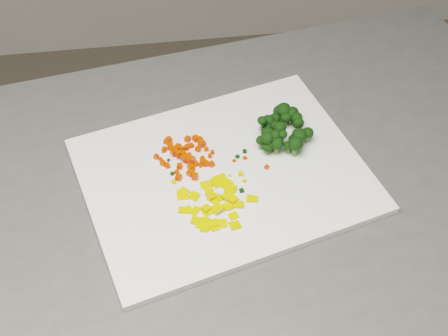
{
  "coord_description": "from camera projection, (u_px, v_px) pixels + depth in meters",
  "views": [
    {
      "loc": [
        -0.16,
        -0.13,
        1.6
      ],
      "look_at": [
        -0.08,
        0.46,
        0.92
      ],
      "focal_mm": 50.0,
      "sensor_mm": 36.0,
      "label": 1
    }
  ],
  "objects": [
    {
      "name": "carrot_pile",
      "position": [
        183.0,
        153.0,
        0.92
      ],
      "size": [
        0.09,
        0.09,
        0.02
      ],
      "primitive_type": null,
      "color": "#EE2B02",
      "rests_on": "cutting_board"
    },
    {
      "name": "broccoli_floret_12",
      "position": [
        277.0,
        146.0,
        0.93
      ],
      "size": [
        0.03,
        0.03,
        0.03
      ],
      "primitive_type": null,
      "color": "black",
      "rests_on": "broccoli_pile"
    },
    {
      "name": "pepper_chunk_27",
      "position": [
        233.0,
        216.0,
        0.86
      ],
      "size": [
        0.02,
        0.01,
        0.0
      ],
      "primitive_type": "cube",
      "rotation": [
        -0.12,
        -0.02,
        1.93
      ],
      "color": "yellow",
      "rests_on": "pepper_pile"
    },
    {
      "name": "pepper_chunk_15",
      "position": [
        230.0,
        188.0,
        0.89
      ],
      "size": [
        0.02,
        0.02,
        0.01
      ],
      "primitive_type": "cube",
      "rotation": [
        0.15,
        0.12,
        0.32
      ],
      "color": "yellow",
      "rests_on": "pepper_pile"
    },
    {
      "name": "pepper_chunk_38",
      "position": [
        230.0,
        192.0,
        0.89
      ],
      "size": [
        0.02,
        0.02,
        0.01
      ],
      "primitive_type": "cube",
      "rotation": [
        -0.04,
        0.13,
        0.58
      ],
      "color": "yellow",
      "rests_on": "pepper_pile"
    },
    {
      "name": "carrot_cube_3",
      "position": [
        169.0,
        140.0,
        0.95
      ],
      "size": [
        0.01,
        0.01,
        0.01
      ],
      "primitive_type": "cube",
      "rotation": [
        0.0,
        0.0,
        0.39
      ],
      "color": "#EE2B02",
      "rests_on": "carrot_pile"
    },
    {
      "name": "pepper_chunk_19",
      "position": [
        194.0,
        196.0,
        0.88
      ],
      "size": [
        0.02,
        0.02,
        0.01
      ],
      "primitive_type": "cube",
      "rotation": [
        -0.07,
        0.14,
        2.45
      ],
      "color": "yellow",
      "rests_on": "pepper_pile"
    },
    {
      "name": "broccoli_floret_8",
      "position": [
        298.0,
        126.0,
        0.96
      ],
      "size": [
        0.02,
        0.02,
        0.03
      ],
      "primitive_type": null,
      "color": "black",
      "rests_on": "broccoli_pile"
    },
    {
      "name": "carrot_cube_22",
      "position": [
        202.0,
        143.0,
        0.94
      ],
      "size": [
        0.01,
        0.01,
        0.01
      ],
      "primitive_type": "cube",
      "rotation": [
        0.0,
        0.0,
        2.49
      ],
      "color": "#EE2B02",
      "rests_on": "carrot_pile"
    },
    {
      "name": "carrot_cube_0",
      "position": [
        163.0,
        163.0,
        0.92
      ],
      "size": [
        0.01,
        0.01,
        0.01
      ],
      "primitive_type": "cube",
      "rotation": [
        0.0,
        0.0,
        2.6
      ],
      "color": "#EE2B02",
      "rests_on": "carrot_pile"
    },
    {
      "name": "carrot_cube_13",
      "position": [
        164.0,
        164.0,
        0.92
      ],
      "size": [
        0.01,
        0.01,
        0.01
      ],
      "primitive_type": "cube",
      "rotation": [
        0.0,
        0.0,
        2.3
      ],
      "color": "#EE2B02",
      "rests_on": "carrot_pile"
    },
    {
      "name": "carrot_cube_29",
      "position": [
        184.0,
        158.0,
        0.92
      ],
      "size": [
        0.01,
        0.01,
        0.01
      ],
      "primitive_type": "cube",
      "rotation": [
        0.0,
        0.0,
        0.74
      ],
      "color": "#EE2B02",
      "rests_on": "carrot_pile"
    },
    {
      "name": "pepper_chunk_24",
      "position": [
        226.0,
        185.0,
        0.89
      ],
      "size": [
        0.02,
        0.02,
        0.0
      ],
      "primitive_type": "cube",
      "rotation": [
        -0.01,
        -0.0,
        2.52
      ],
      "color": "yellow",
      "rests_on": "pepper_pile"
    },
    {
      "name": "broccoli_floret_17",
      "position": [
        292.0,
        116.0,
        0.97
      ],
      "size": [
        0.03,
        0.03,
        0.03
      ],
      "primitive_type": null,
      "color": "black",
      "rests_on": "broccoli_pile"
    },
    {
      "name": "pepper_chunk_20",
      "position": [
        208.0,
        226.0,
        0.84
      ],
      "size": [
        0.02,
        0.02,
        0.01
      ],
      "primitive_type": "cube",
      "rotation": [
        -0.09,
        0.11,
        2.24
      ],
      "color": "yellow",
      "rests_on": "pepper_pile"
    },
    {
      "name": "stray_bit_7",
      "position": [
        235.0,
        188.0,
        0.89
      ],
      "size": [
        0.01,
        0.01,
        0.0
      ],
      "primitive_type": "cube",
      "rotation": [
        0.0,
        0.0,
        2.85
      ],
      "color": "yellow",
      "rests_on": "cutting_board"
    },
    {
      "name": "carrot_cube_33",
      "position": [
        198.0,
        149.0,
        0.94
      ],
      "size": [
        0.01,
        0.01,
        0.01
      ],
      "primitive_type": "cube",
      "rotation": [
        0.0,
        0.0,
        0.88
      ],
      "color": "#EE2B02",
      "rests_on": "carrot_pile"
    },
    {
      "name": "broccoli_floret_24",
      "position": [
        275.0,
        138.0,
        0.93
      ],
      "size": [
        0.02,
        0.02,
        0.03
      ],
      "primitive_type": null,
      "color": "black",
      "rests_on": "broccoli_pile"
    },
    {
      "name": "pepper_chunk_1",
      "position": [
        227.0,
        206.0,
        0.87
      ],
      "size": [
        0.01,
        0.02,
        0.0
      ],
      "primitive_type": "cube",
      "rotation": [
        -0.11,
        0.01,
        1.74
      ],
      "color": "yellow",
      "rests_on": "pepper_pile"
    },
    {
      "name": "stray_bit_3",
      "position": [
        161.0,
        159.0,
        0.93
      ],
      "size": [
        0.01,
        0.01,
        0.0
      ],
      "primitive_type": "cube",
      "rotation": [
        0.0,
        0.0,
        0.64
      ],
      "color": "#EE2B02",
      "rests_on": "cutting_board"
    },
    {
      "name": "stray_bit_6",
      "position": [
        206.0,
        149.0,
        0.94
      ],
      "size": [
        0.01,
        0.01,
        0.0
      ],
      "primitive_type": "cube",
      "rotation": [
        0.0,
        0.0,
        3.04
      ],
      "color": "#EE2B02",
      "rests_on": "cutting_board"
    },
    {
      "name": "pepper_chunk_18",
      "position": [
        216.0,
        199.0,
        0.88
      ],
      "size": [
        0.01,
        0.01,
        0.01
      ],
      "primitive_type": "cube",
      "rotation": [
        -0.15,
        -0.15,
        1.77
      ],
      "color": "yellow",
      "rests_on": "pepper_pile"
    },
    {
      "name": "carrot_cube_20",
      "position": [
        203.0,
        158.0,
        0.93
      ],
      "size": [
        0.01,
        0.01,
        0.01
      ],
      "primitive_type": "cube",
      "rotation": [
        0.0,
        0.0,
        0.37
      ],
      "color": "#EE2B02",
      "rests_on": "carrot_pile"
    },
    {
      "name": "carrot_cube_19",
      "position": [
        177.0,
        172.0,
        0.91
      ],
      "size": [
        0.01,
        0.01,
        0.01
      ],
      "primitive_type": "cube",
      "rotation": [
        0.0,
        0.0,
        2.51
      ],
      "color": "#EE2B02",
      "rests_on": "carrot_pile"
    },
    {
      "name": "pepper_chunk_12",
      "position": [
        207.0,
        189.0,
        0.89
      ],
      "size": [
        0.02,
        0.02,
        0.01
      ],
      "primitive_type": "cube",
      "rotation": [
        0.15,
        -0.1,
        0.6
      ],
      "color": "yellow",
      "rests_on": "pepper_pile"
    },
    {
      "name": "pepper_chunk_34",
      "position": [
        182.0,
        195.0,
        0.88
      ],
      "size": [
        0.02,
        0.02,
        0.01
      ],
      "primitive_type": "cube",
      "rotation": [
        -0.06,
        -0.13,
        1.54
      ],
      "color": "yellow",
      "rests_on": "pepper_pile"
    },
    {
      "name": "counter_block",
      "position": [
        243.0,
        332.0,
        1.24
      ],
      "size": [
        1.06,
        0.83,
        0.9
      ],
      "primitive_type": "cube",
      "rotation": [
        0.0,
        0.0,
        0.17
      ],
      "color": "#4E4E4B",
      "rests_on": "ground"
    },
    {
      "name": "pepper_chunk_13",
      "position": [
        214.0,
        227.0,
        0.84
      ],
      "size": [
        0.02,
        0.02,
        0.01
      ],
      "primitive_type": "cube",
      "rotation": [
        -0.04,
        -0.1,
        1.85
      ],
      "color": "yellow",
      "rests_on": "pepper_pile"
    },
    {
      "name": "carrot_cube_28",
      "position": [
        200.0,
        140.0,
        0.95
      ],
      "size": [
        0.01,
        0.01,
        0.01
      ],
      "primitive_type": "cube",
      "rotation": [
        0.0,
        0.0,
        0.11
      ],
      "color": "#EE2B02",
      "rests_on": "carrot_pile"
    },
    {
      "name": "stray_bit_8",
      "position": [
        267.0,
        167.0,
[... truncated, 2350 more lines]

